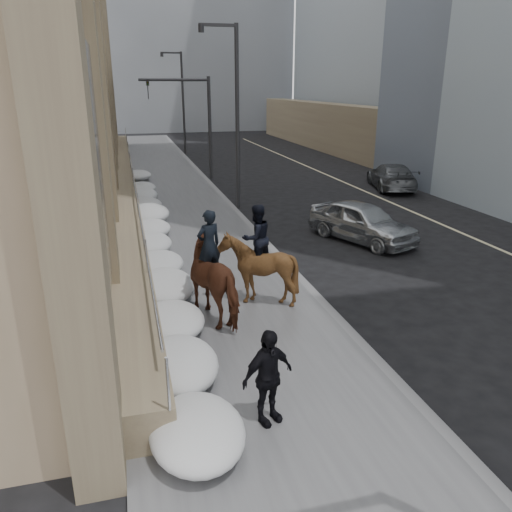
{
  "coord_description": "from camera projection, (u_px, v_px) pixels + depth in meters",
  "views": [
    {
      "loc": [
        -2.15,
        -8.48,
        5.55
      ],
      "look_at": [
        0.69,
        2.32,
        1.7
      ],
      "focal_mm": 35.0,
      "sensor_mm": 36.0,
      "label": 1
    }
  ],
  "objects": [
    {
      "name": "streetlight_mid",
      "position": [
        234.0,
        108.0,
        22.04
      ],
      "size": [
        1.71,
        0.24,
        8.0
      ],
      "color": "#2D2D30",
      "rests_on": "ground"
    },
    {
      "name": "ground",
      "position": [
        252.0,
        374.0,
        10.08
      ],
      "size": [
        140.0,
        140.0,
        0.0
      ],
      "primitive_type": "plane",
      "color": "black",
      "rests_on": "ground"
    },
    {
      "name": "lane_line",
      "position": [
        429.0,
        219.0,
        21.74
      ],
      "size": [
        0.15,
        70.0,
        0.01
      ],
      "primitive_type": "cube",
      "color": "#BFB78C",
      "rests_on": "ground"
    },
    {
      "name": "bg_building_mid",
      "position": [
        163.0,
        12.0,
        61.33
      ],
      "size": [
        30.0,
        12.0,
        28.0
      ],
      "primitive_type": "cube",
      "color": "slate",
      "rests_on": "ground"
    },
    {
      "name": "sidewalk",
      "position": [
        188.0,
        235.0,
        19.2
      ],
      "size": [
        5.0,
        80.0,
        0.12
      ],
      "primitive_type": "cube",
      "color": "#4C4C4E",
      "rests_on": "ground"
    },
    {
      "name": "streetlight_far",
      "position": [
        181.0,
        97.0,
        40.33
      ],
      "size": [
        1.71,
        0.24,
        8.0
      ],
      "color": "#2D2D30",
      "rests_on": "ground"
    },
    {
      "name": "mounted_horse_left",
      "position": [
        218.0,
        276.0,
        12.02
      ],
      "size": [
        1.86,
        2.58,
        2.65
      ],
      "rotation": [
        0.0,
        0.0,
        3.52
      ],
      "color": "#442214",
      "rests_on": "sidewalk"
    },
    {
      "name": "snow_bank",
      "position": [
        153.0,
        242.0,
        16.99
      ],
      "size": [
        1.7,
        18.1,
        0.76
      ],
      "color": "silver",
      "rests_on": "sidewalk"
    },
    {
      "name": "pedestrian",
      "position": [
        268.0,
        377.0,
        8.23
      ],
      "size": [
        1.08,
        0.76,
        1.7
      ],
      "primitive_type": "imported",
      "rotation": [
        0.0,
        0.0,
        0.38
      ],
      "color": "black",
      "rests_on": "sidewalk"
    },
    {
      "name": "car_grey",
      "position": [
        391.0,
        176.0,
        27.77
      ],
      "size": [
        3.21,
        5.22,
        1.41
      ],
      "primitive_type": "imported",
      "rotation": [
        0.0,
        0.0,
        2.87
      ],
      "color": "#55595C",
      "rests_on": "ground"
    },
    {
      "name": "limestone_building",
      "position": [
        45.0,
        11.0,
        24.16
      ],
      "size": [
        6.1,
        44.0,
        18.0
      ],
      "color": "#927C5F",
      "rests_on": "ground"
    },
    {
      "name": "mounted_horse_right",
      "position": [
        257.0,
        264.0,
        12.82
      ],
      "size": [
        2.03,
        2.13,
        2.6
      ],
      "rotation": [
        0.0,
        0.0,
        3.52
      ],
      "color": "#3F2612",
      "rests_on": "sidewalk"
    },
    {
      "name": "curb",
      "position": [
        254.0,
        230.0,
        19.83
      ],
      "size": [
        0.24,
        80.0,
        0.12
      ],
      "primitive_type": "cube",
      "color": "slate",
      "rests_on": "ground"
    },
    {
      "name": "car_silver",
      "position": [
        362.0,
        222.0,
        18.44
      ],
      "size": [
        3.31,
        4.71,
        1.49
      ],
      "primitive_type": "imported",
      "rotation": [
        0.0,
        0.0,
        0.4
      ],
      "color": "#B3B7BB",
      "rests_on": "ground"
    },
    {
      "name": "bg_building_far",
      "position": [
        87.0,
        52.0,
        71.2
      ],
      "size": [
        24.0,
        12.0,
        20.0
      ],
      "primitive_type": "cube",
      "color": "gray",
      "rests_on": "ground"
    },
    {
      "name": "traffic_signal",
      "position": [
        194.0,
        112.0,
        29.39
      ],
      "size": [
        4.1,
        0.22,
        6.0
      ],
      "color": "#2D2D30",
      "rests_on": "ground"
    }
  ]
}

